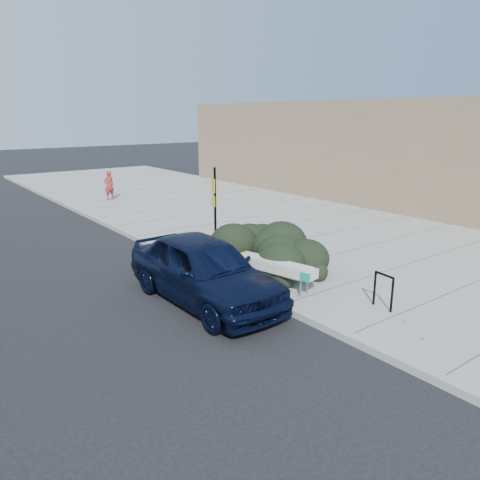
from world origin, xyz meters
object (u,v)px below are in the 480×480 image
(sign_post, at_px, (215,205))
(sedan_navy, at_px, (204,269))
(bike_rack, at_px, (383,288))
(pedestrian, at_px, (109,185))
(bench, at_px, (275,266))

(sign_post, relative_size, sedan_navy, 0.56)
(bike_rack, relative_size, sign_post, 0.31)
(bike_rack, xyz_separation_m, pedestrian, (0.54, 17.39, 0.25))
(bench, distance_m, pedestrian, 14.93)
(bike_rack, bearing_deg, pedestrian, 94.72)
(pedestrian, bearing_deg, sedan_navy, 69.23)
(bike_rack, bearing_deg, sign_post, 100.30)
(bench, height_order, bike_rack, bike_rack)
(sign_post, xyz_separation_m, pedestrian, (0.96, 11.17, -0.79))
(sign_post, bearing_deg, bike_rack, -68.31)
(sign_post, bearing_deg, pedestrian, 103.00)
(sign_post, xyz_separation_m, sedan_navy, (-2.43, -3.08, -0.86))
(bike_rack, height_order, sedan_navy, sedan_navy)
(bike_rack, bearing_deg, bench, 119.05)
(bench, distance_m, sedan_navy, 1.88)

